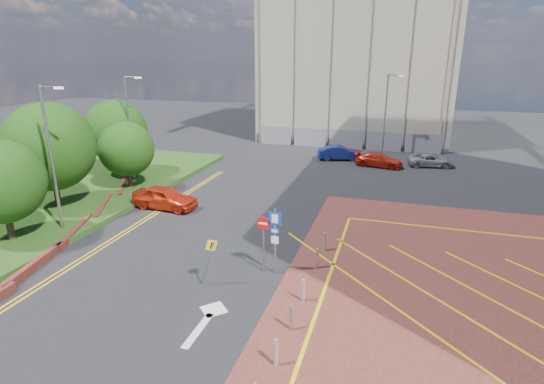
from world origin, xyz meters
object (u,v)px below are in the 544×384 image
at_px(tree_a, 1,182).
at_px(lamp_left_far, 130,124).
at_px(car_red_left, 165,197).
at_px(lamp_left_near, 52,154).
at_px(lamp_back, 386,112).
at_px(car_silver_back, 431,160).
at_px(warning_sign, 209,257).
at_px(sign_cluster, 271,234).
at_px(tree_c, 126,149).
at_px(tree_d, 116,131).
at_px(car_blue_back, 339,153).
at_px(car_red_back, 379,160).
at_px(tree_b, 49,147).

bearing_deg(tree_a, lamp_left_far, 92.01).
height_order(tree_a, car_red_left, tree_a).
relative_size(lamp_left_near, lamp_back, 1.00).
bearing_deg(tree_a, car_silver_back, 47.26).
distance_m(warning_sign, car_red_left, 10.96).
height_order(tree_a, sign_cluster, tree_a).
bearing_deg(tree_c, sign_cluster, -33.16).
bearing_deg(lamp_left_far, tree_a, -87.99).
bearing_deg(sign_cluster, lamp_back, 82.03).
relative_size(tree_a, tree_d, 0.89).
bearing_deg(tree_c, lamp_back, 45.68).
xyz_separation_m(tree_a, car_red_left, (5.00, 7.36, -2.75)).
bearing_deg(car_red_left, tree_d, 56.22).
relative_size(car_red_left, car_blue_back, 1.06).
bearing_deg(car_blue_back, lamp_left_far, 114.86).
height_order(tree_c, lamp_left_near, lamp_left_near).
distance_m(lamp_left_far, sign_cluster, 18.58).
relative_size(lamp_left_far, warning_sign, 3.57).
height_order(lamp_back, car_red_left, lamp_back).
height_order(tree_d, car_red_back, tree_d).
relative_size(sign_cluster, car_blue_back, 0.77).
relative_size(car_blue_back, car_silver_back, 1.02).
height_order(lamp_left_near, warning_sign, lamp_left_near).
bearing_deg(lamp_back, car_red_back, -91.53).
relative_size(lamp_back, car_blue_back, 1.92).
height_order(lamp_left_near, lamp_left_far, same).
relative_size(lamp_back, car_red_back, 1.87).
relative_size(tree_c, sign_cluster, 1.53).
bearing_deg(tree_d, tree_b, -82.87).
distance_m(warning_sign, car_blue_back, 25.55).
xyz_separation_m(tree_c, lamp_left_near, (1.08, -8.00, 1.47)).
bearing_deg(car_red_left, tree_b, 113.12).
bearing_deg(car_red_left, lamp_left_near, 150.62).
height_order(tree_d, warning_sign, tree_d).
distance_m(tree_a, car_red_back, 29.22).
bearing_deg(car_red_back, tree_b, 142.47).
bearing_deg(tree_d, sign_cluster, -35.58).
xyz_separation_m(lamp_left_far, car_blue_back, (14.51, 12.50, -3.97)).
relative_size(sign_cluster, car_silver_back, 0.79).
xyz_separation_m(lamp_left_far, sign_cluster, (14.72, -11.02, -2.71)).
bearing_deg(car_red_back, car_silver_back, -62.41).
height_order(sign_cluster, car_silver_back, sign_cluster).
distance_m(lamp_back, car_red_back, 6.34).
xyz_separation_m(tree_d, car_red_left, (7.50, -5.64, -3.12)).
distance_m(lamp_back, car_red_left, 24.70).
distance_m(tree_a, car_blue_back, 28.40).
bearing_deg(sign_cluster, tree_c, 146.84).
height_order(tree_b, car_red_back, tree_b).
height_order(lamp_back, warning_sign, lamp_back).
bearing_deg(sign_cluster, car_blue_back, 90.51).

